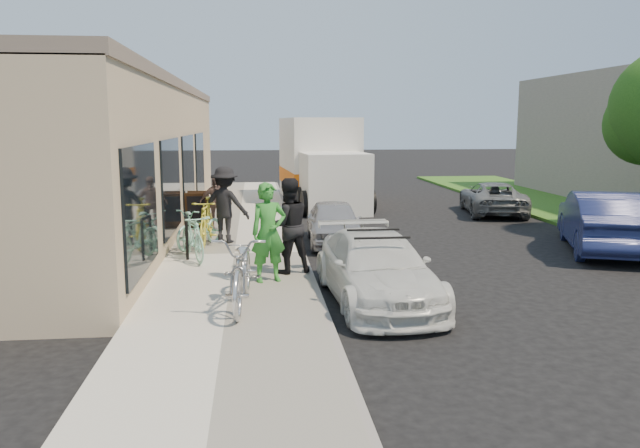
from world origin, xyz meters
name	(u,v)px	position (x,y,z in m)	size (l,w,h in m)	color
ground	(340,293)	(0.00, 0.00, 0.00)	(120.00, 120.00, 0.00)	black
sidewalk	(234,257)	(-2.00, 3.00, 0.07)	(3.00, 34.00, 0.15)	beige
curb	(303,255)	(-0.45, 3.00, 0.07)	(0.12, 34.00, 0.13)	gray
storefront	(127,155)	(-5.24, 7.99, 2.12)	(3.60, 20.00, 4.22)	#CDB48E
bike_rack	(187,232)	(-3.02, 2.74, 0.70)	(0.14, 0.65, 0.92)	black
sandwich_board	(197,209)	(-3.13, 6.66, 0.66)	(0.64, 0.65, 1.00)	black
sedan_white	(376,269)	(0.54, -0.63, 0.59)	(1.88, 4.15, 1.22)	silver
sedan_silver	(334,223)	(0.48, 4.59, 0.56)	(1.32, 3.28, 1.12)	#A4A3A9
moving_truck	(321,166)	(1.00, 12.62, 1.44)	(2.95, 6.77, 3.25)	silver
far_car_blue	(603,221)	(6.79, 3.05, 0.73)	(1.55, 4.44, 1.46)	navy
far_car_gray	(492,198)	(6.50, 9.33, 0.54)	(1.81, 3.91, 1.09)	slate
tandem_bike	(243,269)	(-1.73, -1.15, 0.76)	(0.80, 2.30, 1.21)	#BCBCBE
woman_rider	(269,232)	(-1.28, 0.42, 1.07)	(0.67, 0.44, 1.84)	#30882D
man_standing	(288,226)	(-0.89, 1.08, 1.08)	(0.91, 0.71, 1.87)	black
cruiser_bike_a	(192,237)	(-2.86, 2.42, 0.66)	(0.47, 1.68, 1.01)	#93DBC0
cruiser_bike_b	(200,227)	(-2.82, 3.84, 0.62)	(0.62, 1.79, 0.94)	#93DBC0
cruiser_bike_c	(206,222)	(-2.68, 4.03, 0.72)	(0.54, 1.90, 1.14)	gold
bystander_a	(225,205)	(-2.25, 4.33, 1.09)	(1.21, 0.70, 1.87)	black
bystander_b	(216,203)	(-2.59, 6.25, 0.90)	(0.88, 0.36, 1.49)	brown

